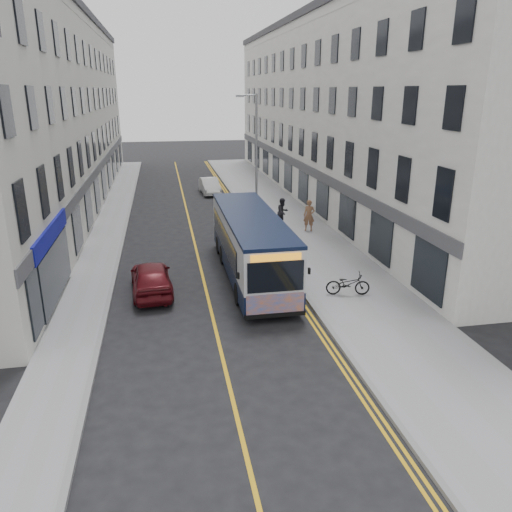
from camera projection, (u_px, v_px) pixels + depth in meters
name	position (u px, v px, depth m)	size (l,w,h in m)	color
ground	(214.00, 323.00, 18.50)	(140.00, 140.00, 0.00)	black
pavement_east	(294.00, 229.00, 30.76)	(4.50, 64.00, 0.12)	gray
pavement_west	(106.00, 238.00, 28.79)	(2.00, 64.00, 0.12)	gray
kerb_east	(258.00, 230.00, 30.36)	(0.18, 64.00, 0.13)	slate
kerb_west	(123.00, 237.00, 28.96)	(0.18, 64.00, 0.13)	slate
road_centre_line	(193.00, 235.00, 29.68)	(0.12, 64.00, 0.01)	gold
road_dbl_yellow_inner	(251.00, 232.00, 30.30)	(0.10, 64.00, 0.01)	gold
road_dbl_yellow_outer	(254.00, 232.00, 30.34)	(0.10, 64.00, 0.01)	gold
terrace_east	(333.00, 113.00, 38.03)	(6.00, 46.00, 13.00)	white
terrace_west	(49.00, 116.00, 34.44)	(6.00, 46.00, 13.00)	beige
streetlamp	(255.00, 155.00, 30.89)	(1.32, 0.18, 8.00)	gray
city_bus	(251.00, 243.00, 22.55)	(2.37, 10.12, 2.94)	black
bicycle	(348.00, 284.00, 20.57)	(0.63, 1.81, 0.95)	black
pedestrian_near	(309.00, 216.00, 29.83)	(0.68, 0.45, 1.87)	brown
pedestrian_far	(283.00, 212.00, 30.89)	(0.85, 0.66, 1.75)	black
car_white	(210.00, 186.00, 41.24)	(1.35, 3.88, 1.28)	silver
car_maroon	(151.00, 278.00, 20.98)	(1.64, 4.06, 1.38)	#530D13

